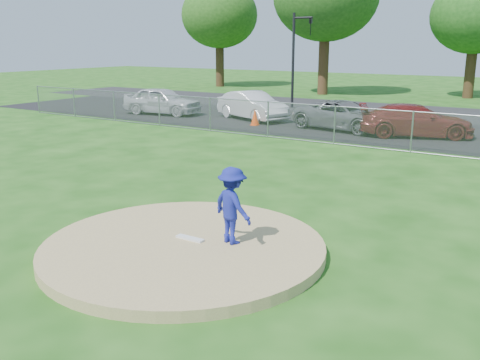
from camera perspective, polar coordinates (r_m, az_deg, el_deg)
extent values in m
plane|color=#184A10|center=(18.92, 13.18, 2.18)|extent=(120.00, 120.00, 0.00)
cylinder|color=tan|center=(10.37, -6.02, -7.16)|extent=(5.40, 5.40, 0.20)
cube|color=white|center=(10.47, -5.35, -6.22)|extent=(0.60, 0.15, 0.04)
cube|color=gray|center=(20.66, 15.19, 5.18)|extent=(40.00, 0.06, 1.50)
cube|color=black|center=(25.05, 18.25, 4.79)|extent=(50.00, 8.00, 0.01)
cube|color=black|center=(32.31, 21.68, 6.53)|extent=(60.00, 7.00, 0.01)
cylinder|color=#382314|center=(49.30, -2.16, 12.38)|extent=(0.74, 0.74, 4.20)
ellipsoid|color=#1E4C14|center=(49.32, -2.21, 17.16)|extent=(6.72, 6.72, 5.71)
ellipsoid|color=#1E4C14|center=(49.39, -2.23, 18.53)|extent=(5.91, 5.91, 5.03)
cylinder|color=#3D2516|center=(42.13, 8.90, 12.34)|extent=(0.78, 0.78, 4.90)
cylinder|color=#382414|center=(42.14, 23.34, 10.64)|extent=(0.72, 0.72, 3.85)
ellipsoid|color=#194E14|center=(42.13, 23.87, 15.74)|extent=(6.16, 6.16, 5.24)
cylinder|color=black|center=(33.14, 5.68, 12.50)|extent=(0.16, 0.16, 5.60)
cylinder|color=black|center=(32.88, 6.76, 16.82)|extent=(1.20, 0.12, 0.12)
imported|color=black|center=(32.65, 7.52, 15.93)|extent=(0.16, 0.20, 1.00)
imported|color=navy|center=(10.04, -0.82, -2.74)|extent=(1.08, 0.82, 1.48)
cone|color=#F7480D|center=(25.98, 1.60, 6.73)|extent=(0.41, 0.41, 0.79)
imported|color=silver|center=(30.28, -8.30, 8.37)|extent=(4.61, 2.38, 1.50)
imported|color=silver|center=(27.91, 1.30, 7.95)|extent=(4.63, 3.04, 1.44)
imported|color=slate|center=(25.01, 11.09, 6.78)|extent=(5.07, 3.02, 1.32)
imported|color=maroon|center=(23.95, 18.23, 6.05)|extent=(5.10, 3.58, 1.37)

